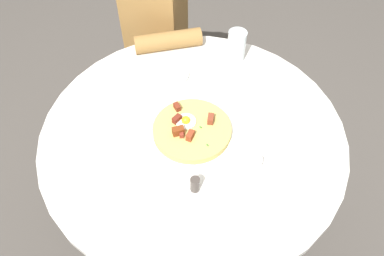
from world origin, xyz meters
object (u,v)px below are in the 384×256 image
person_seated (161,52)px  knife (305,138)px  fork (301,146)px  pizza_plate (191,133)px  water_glass (236,46)px  dining_table (193,161)px  bread_plate (168,74)px  salt_shaker (257,164)px  pepper_shaker (195,184)px  breakfast_pizza (191,129)px

person_seated → knife: bearing=43.0°
person_seated → fork: person_seated is taller
pizza_plate → water_glass: size_ratio=2.38×
dining_table → bread_plate: (-0.24, -0.13, 0.19)m
person_seated → salt_shaker: person_seated is taller
fork → water_glass: water_glass is taller
knife → water_glass: water_glass is taller
dining_table → bread_plate: bearing=-152.5°
dining_table → fork: 0.39m
pizza_plate → knife: size_ratio=1.60×
knife → fork: bearing=-90.0°
salt_shaker → pepper_shaker: bearing=-61.2°
dining_table → water_glass: size_ratio=8.14×
bread_plate → pepper_shaker: pepper_shaker is taller
person_seated → pepper_shaker: bearing=18.1°
person_seated → pizza_plate: 0.77m
fork → pizza_plate: bearing=-156.5°
person_seated → dining_table: bearing=20.8°
pizza_plate → salt_shaker: 0.23m
water_glass → pizza_plate: bearing=-16.6°
breakfast_pizza → fork: 0.35m
person_seated → pizza_plate: size_ratio=3.95×
water_glass → salt_shaker: 0.50m
dining_table → person_seated: person_seated is taller
fork → breakfast_pizza: bearing=-156.6°
person_seated → breakfast_pizza: size_ratio=4.58×
pizza_plate → water_glass: (-0.39, 0.12, 0.05)m
bread_plate → knife: bearing=64.3°
dining_table → knife: knife is taller
person_seated → breakfast_pizza: bearing=19.9°
person_seated → fork: bearing=40.9°
dining_table → breakfast_pizza: (0.02, -0.00, 0.20)m
breakfast_pizza → water_glass: size_ratio=2.06×
bread_plate → pepper_shaker: (0.46, 0.16, 0.02)m
fork → pepper_shaker: pepper_shaker is taller
bread_plate → fork: 0.54m
pepper_shaker → pizza_plate: bearing=-168.8°
salt_shaker → pepper_shaker: (0.09, -0.17, 0.00)m
breakfast_pizza → water_glass: (-0.39, 0.12, 0.04)m
breakfast_pizza → salt_shaker: bearing=64.4°
dining_table → knife: (-0.01, 0.36, 0.19)m
dining_table → fork: (0.02, 0.34, 0.19)m
salt_shaker → water_glass: bearing=-169.0°
fork → knife: same height
fork → water_glass: 0.46m
pizza_plate → salt_shaker: bearing=64.4°
dining_table → pizza_plate: (0.02, -0.00, 0.19)m
pizza_plate → bread_plate: (-0.26, -0.12, -0.00)m
breakfast_pizza → bread_plate: breakfast_pizza is taller
person_seated → fork: size_ratio=6.31×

